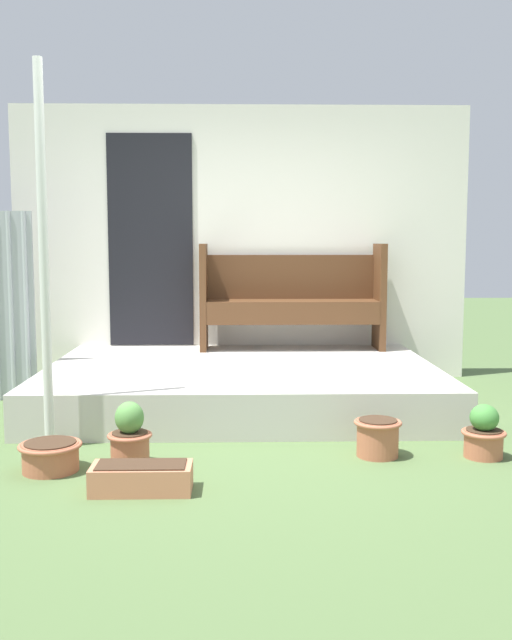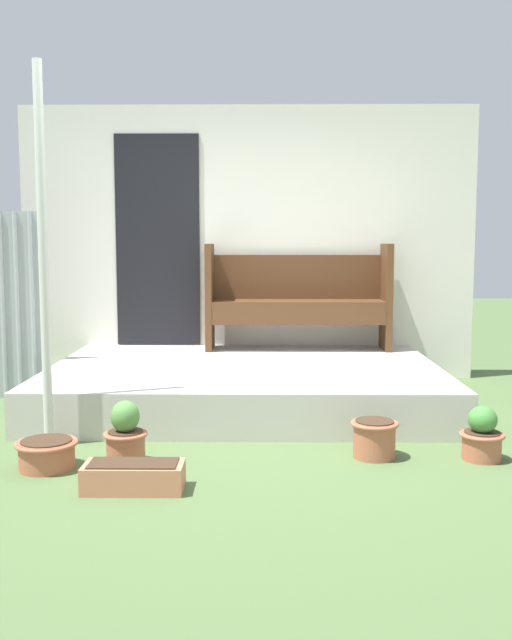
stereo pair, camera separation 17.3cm
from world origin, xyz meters
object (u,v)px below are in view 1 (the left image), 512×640
at_px(flower_pot_left, 50,455).
at_px(flower_pot_middle, 130,438).
at_px(support_post, 44,258).
at_px(flower_pot_far_right, 484,434).
at_px(bench, 292,294).
at_px(flower_pot_right, 378,436).
at_px(planter_box_rect, 142,478).

distance_m(flower_pot_left, flower_pot_middle, 0.46).
distance_m(support_post, flower_pot_far_right, 2.94).
xyz_separation_m(flower_pot_left, flower_pot_middle, (0.44, 0.10, 0.07)).
xyz_separation_m(support_post, flower_pot_middle, (0.57, -0.37, -1.05)).
bearing_deg(bench, flower_pot_middle, -114.84).
distance_m(flower_pot_left, flower_pot_right, 1.96).
bearing_deg(flower_pot_far_right, flower_pot_left, -175.51).
relative_size(support_post, flower_pot_far_right, 7.35).
distance_m(flower_pot_left, planter_box_rect, 0.68).
relative_size(bench, flower_pot_right, 5.74).
xyz_separation_m(flower_pot_middle, flower_pot_right, (1.50, 0.14, -0.04)).
bearing_deg(planter_box_rect, flower_pot_middle, 105.91).
distance_m(flower_pot_middle, planter_box_rect, 0.48).
height_order(support_post, flower_pot_left, support_post).
xyz_separation_m(flower_pot_far_right, planter_box_rect, (-2.02, -0.56, -0.07)).
xyz_separation_m(support_post, bench, (1.71, 2.11, -0.39)).
xyz_separation_m(bench, flower_pot_middle, (-1.14, -2.48, -0.66)).
distance_m(flower_pot_far_right, planter_box_rect, 2.10).
height_order(bench, flower_pot_middle, bench).
relative_size(support_post, flower_pot_middle, 6.35).
bearing_deg(flower_pot_left, bench, 58.49).
distance_m(support_post, bench, 2.75).
height_order(support_post, planter_box_rect, support_post).
height_order(support_post, flower_pot_right, support_post).
bearing_deg(planter_box_rect, flower_pot_far_right, 15.51).
distance_m(flower_pot_middle, flower_pot_right, 1.51).
bearing_deg(flower_pot_left, flower_pot_right, 7.04).
distance_m(flower_pot_right, flower_pot_far_right, 0.65).
bearing_deg(bench, planter_box_rect, -109.17).
bearing_deg(support_post, flower_pot_left, -74.61).
xyz_separation_m(flower_pot_middle, planter_box_rect, (0.13, -0.45, -0.09)).
relative_size(flower_pot_left, flower_pot_middle, 0.95).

